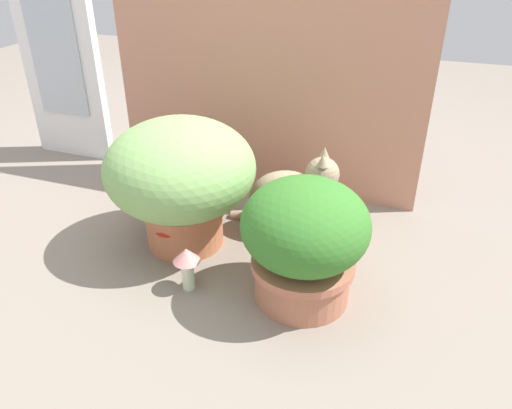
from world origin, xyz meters
TOP-DOWN VIEW (x-y plane):
  - ground_plane at (0.00, 0.00)m, footprint 6.00×6.00m
  - cardboard_backdrop at (0.00, 0.49)m, footprint 1.18×0.03m
  - window_panel_white at (-0.91, 0.51)m, footprint 0.38×0.05m
  - grass_planter at (-0.11, 0.01)m, footprint 0.47×0.47m
  - leafy_planter at (0.33, -0.12)m, footprint 0.34×0.34m
  - cat at (0.20, 0.20)m, footprint 0.39×0.20m
  - mushroom_ornament_pink at (0.01, -0.20)m, footprint 0.08×0.08m
  - mushroom_ornament_red at (-0.11, -0.08)m, footprint 0.08×0.08m

SIDE VIEW (x-z plane):
  - ground_plane at x=0.00m, z-range 0.00..0.00m
  - mushroom_ornament_pink at x=0.01m, z-range 0.03..0.16m
  - mushroom_ornament_red at x=-0.11m, z-range 0.03..0.17m
  - cat at x=0.20m, z-range -0.04..0.28m
  - leafy_planter at x=0.33m, z-range 0.01..0.37m
  - grass_planter at x=-0.11m, z-range 0.03..0.46m
  - cardboard_backdrop at x=0.00m, z-range 0.00..0.87m
  - window_panel_white at x=-0.91m, z-range 0.00..0.87m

